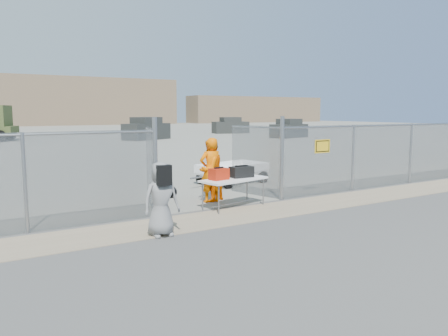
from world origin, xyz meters
TOP-DOWN VIEW (x-y plane):
  - ground at (0.00, 0.00)m, footprint 160.00×160.00m
  - tarmac_inside at (0.00, 42.00)m, footprint 160.00×80.00m
  - dirt_strip at (0.00, 1.00)m, footprint 44.00×1.60m
  - distant_hills at (5.00, 78.00)m, footprint 140.00×6.00m
  - chain_link_fence at (0.00, 2.00)m, footprint 40.00×0.20m
  - folding_table at (0.21, 1.83)m, footprint 2.05×1.18m
  - orange_bag at (-0.25, 1.85)m, footprint 0.54×0.40m
  - black_duffel at (0.51, 1.91)m, footprint 0.63×0.38m
  - security_worker_left at (0.02, 2.77)m, footprint 0.72×0.50m
  - security_worker_right at (0.09, 2.93)m, footprint 1.09×0.99m
  - visitor at (-2.56, 0.32)m, footprint 0.79×0.52m
  - utility_trailer at (2.34, 5.29)m, footprint 3.55×2.34m
  - parked_vehicle_near at (8.68, 30.44)m, footprint 4.95×3.82m
  - parked_vehicle_mid at (21.54, 36.31)m, footprint 4.45×2.68m
  - parked_vehicle_far at (21.98, 25.94)m, footprint 4.38×2.79m

SIDE VIEW (x-z plane):
  - ground at x=0.00m, z-range 0.00..0.00m
  - tarmac_inside at x=0.00m, z-range 0.00..0.01m
  - dirt_strip at x=0.00m, z-range 0.00..0.01m
  - utility_trailer at x=2.34m, z-range 0.00..0.79m
  - folding_table at x=0.21m, z-range 0.00..0.82m
  - visitor at x=-2.56m, z-range 0.00..1.60m
  - parked_vehicle_far at x=21.98m, z-range 0.00..1.83m
  - security_worker_right at x=0.09m, z-range 0.00..1.84m
  - parked_vehicle_mid at x=21.54m, z-range 0.00..1.88m
  - security_worker_left at x=0.02m, z-range 0.00..1.89m
  - black_duffel at x=0.51m, z-range 0.82..1.12m
  - orange_bag at x=-0.25m, z-range 0.82..1.12m
  - parked_vehicle_near at x=8.68m, z-range 0.00..2.04m
  - chain_link_fence at x=0.00m, z-range 0.00..2.20m
  - distant_hills at x=5.00m, z-range 0.00..9.00m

